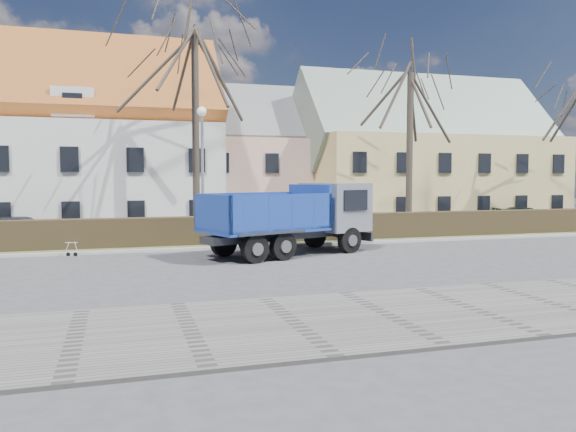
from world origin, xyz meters
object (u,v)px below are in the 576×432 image
object	(u,v)px
parked_car_a	(22,229)
dump_truck	(284,218)
parked_car_b	(526,216)
streetlight	(203,175)
cart_frame	(67,248)

from	to	relation	value
parked_car_a	dump_truck	bearing A→B (deg)	-119.35
parked_car_a	parked_car_b	xyz separation A→B (m)	(30.29, 0.98, -0.08)
dump_truck	streetlight	world-z (taller)	streetlight
streetlight	cart_frame	distance (m)	7.18
streetlight	parked_car_b	distance (m)	22.40
streetlight	parked_car_a	size ratio (longest dim) A/B	1.64
streetlight	cart_frame	size ratio (longest dim) A/B	9.38
streetlight	parked_car_a	bearing A→B (deg)	161.10
dump_truck	streetlight	size ratio (longest dim) A/B	1.15
dump_truck	parked_car_b	bearing A→B (deg)	4.73
dump_truck	streetlight	bearing A→B (deg)	97.45
dump_truck	cart_frame	bearing A→B (deg)	145.54
streetlight	dump_truck	bearing A→B (deg)	-62.71
parked_car_a	parked_car_b	distance (m)	30.31
cart_frame	dump_truck	bearing A→B (deg)	-14.63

